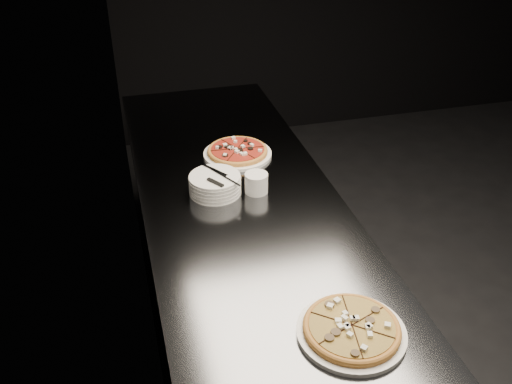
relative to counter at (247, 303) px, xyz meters
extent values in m
cube|color=black|center=(-0.37, 0.00, 0.94)|extent=(0.02, 5.00, 2.80)
cube|color=#55585C|center=(0.00, 0.00, -0.01)|extent=(0.70, 2.40, 0.90)
cube|color=#55585C|center=(0.00, 0.00, 0.45)|extent=(0.74, 2.44, 0.02)
cylinder|color=white|center=(0.13, -0.67, 0.47)|extent=(0.30, 0.30, 0.01)
cylinder|color=gold|center=(0.13, -0.67, 0.48)|extent=(0.34, 0.34, 0.01)
torus|color=gold|center=(0.13, -0.67, 0.48)|extent=(0.34, 0.34, 0.02)
cylinder|color=#E1BB4B|center=(0.13, -0.67, 0.49)|extent=(0.30, 0.30, 0.01)
cylinder|color=white|center=(0.07, 0.42, 0.47)|extent=(0.29, 0.29, 0.01)
cylinder|color=gold|center=(0.07, 0.42, 0.48)|extent=(0.28, 0.28, 0.01)
torus|color=gold|center=(0.07, 0.42, 0.48)|extent=(0.28, 0.28, 0.02)
cylinder|color=#AA2618|center=(0.07, 0.42, 0.49)|extent=(0.24, 0.24, 0.01)
cylinder|color=white|center=(-0.09, 0.15, 0.47)|extent=(0.20, 0.20, 0.01)
cylinder|color=white|center=(-0.09, 0.15, 0.48)|extent=(0.20, 0.20, 0.01)
cylinder|color=white|center=(-0.09, 0.15, 0.50)|extent=(0.20, 0.20, 0.01)
cylinder|color=white|center=(-0.09, 0.15, 0.51)|extent=(0.20, 0.20, 0.01)
cylinder|color=white|center=(-0.09, 0.15, 0.53)|extent=(0.20, 0.20, 0.01)
cube|color=silver|center=(-0.08, 0.19, 0.53)|extent=(0.08, 0.11, 0.00)
cube|color=black|center=(-0.09, 0.09, 0.54)|extent=(0.05, 0.07, 0.01)
cube|color=silver|center=(-0.06, 0.14, 0.53)|extent=(0.06, 0.19, 0.00)
cylinder|color=white|center=(0.07, 0.11, 0.50)|extent=(0.09, 0.09, 0.08)
cylinder|color=black|center=(0.07, 0.11, 0.53)|extent=(0.07, 0.07, 0.01)
camera|label=1|loc=(-0.41, -1.69, 1.61)|focal=40.00mm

